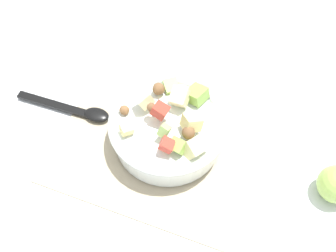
{
  "coord_description": "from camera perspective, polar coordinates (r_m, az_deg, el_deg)",
  "views": [
    {
      "loc": [
        0.15,
        -0.42,
        0.73
      ],
      "look_at": [
        -0.01,
        0.0,
        0.06
      ],
      "focal_mm": 43.3,
      "sensor_mm": 36.0,
      "label": 1
    }
  ],
  "objects": [
    {
      "name": "serving_spoon",
      "position": [
        0.9,
        -12.69,
        2.09
      ],
      "size": [
        0.22,
        0.04,
        0.01
      ],
      "color": "black",
      "rests_on": "placemat"
    },
    {
      "name": "placemat",
      "position": [
        0.85,
        0.4,
        -2.1
      ],
      "size": [
        0.45,
        0.37,
        0.01
      ],
      "primitive_type": "cube",
      "color": "tan",
      "rests_on": "ground_plane"
    },
    {
      "name": "salad_bowl",
      "position": [
        0.81,
        0.06,
        -0.29
      ],
      "size": [
        0.24,
        0.24,
        0.11
      ],
      "color": "white",
      "rests_on": "placemat"
    },
    {
      "name": "ground_plane",
      "position": [
        0.85,
        0.39,
        -2.2
      ],
      "size": [
        2.4,
        2.4,
        0.0
      ],
      "primitive_type": "plane",
      "color": "silver"
    }
  ]
}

